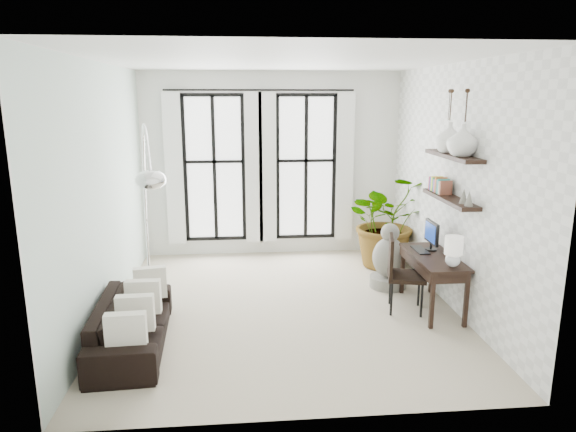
{
  "coord_description": "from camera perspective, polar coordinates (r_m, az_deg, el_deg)",
  "views": [
    {
      "loc": [
        -0.52,
        -6.46,
        2.78
      ],
      "look_at": [
        0.09,
        0.3,
        1.19
      ],
      "focal_mm": 32.0,
      "sensor_mm": 36.0,
      "label": 1
    }
  ],
  "objects": [
    {
      "name": "wall_shelves",
      "position": [
        6.85,
        17.54,
        3.74
      ],
      "size": [
        0.25,
        1.3,
        0.6
      ],
      "color": "black",
      "rests_on": "wall_right"
    },
    {
      "name": "arc_lamp",
      "position": [
        6.55,
        -15.52,
        5.14
      ],
      "size": [
        0.75,
        2.04,
        2.47
      ],
      "color": "silver",
      "rests_on": "floor"
    },
    {
      "name": "desk_chair",
      "position": [
        6.9,
        12.3,
        -5.77
      ],
      "size": [
        0.58,
        0.58,
        1.01
      ],
      "rotation": [
        0.0,
        0.0,
        -0.24
      ],
      "color": "black",
      "rests_on": "floor"
    },
    {
      "name": "plant",
      "position": [
        8.63,
        10.97,
        -0.46
      ],
      "size": [
        1.59,
        1.43,
        1.56
      ],
      "primitive_type": "imported",
      "rotation": [
        0.0,
        0.0,
        0.16
      ],
      "color": "#2D7228",
      "rests_on": "floor"
    },
    {
      "name": "vase_b",
      "position": [
        6.89,
        17.5,
        8.32
      ],
      "size": [
        0.37,
        0.37,
        0.38
      ],
      "primitive_type": "imported",
      "color": "white",
      "rests_on": "shelf_upper"
    },
    {
      "name": "windows",
      "position": [
        8.98,
        -3.07,
        5.35
      ],
      "size": [
        3.26,
        0.13,
        2.65
      ],
      "color": "white",
      "rests_on": "wall_back"
    },
    {
      "name": "wall_right",
      "position": [
        7.13,
        17.83,
        3.03
      ],
      "size": [
        0.0,
        5.0,
        5.0
      ],
      "primitive_type": "plane",
      "rotation": [
        1.57,
        0.0,
        -1.57
      ],
      "color": "white",
      "rests_on": "floor"
    },
    {
      "name": "vase_a",
      "position": [
        6.53,
        18.83,
        7.98
      ],
      "size": [
        0.37,
        0.37,
        0.38
      ],
      "primitive_type": "imported",
      "color": "white",
      "rests_on": "shelf_upper"
    },
    {
      "name": "sofa",
      "position": [
        6.18,
        -16.97,
        -11.35
      ],
      "size": [
        0.83,
        1.91,
        0.55
      ],
      "primitive_type": "imported",
      "rotation": [
        0.0,
        0.0,
        1.62
      ],
      "color": "black",
      "rests_on": "floor"
    },
    {
      "name": "ceiling",
      "position": [
        6.5,
        -0.56,
        16.9
      ],
      "size": [
        5.0,
        5.0,
        0.0
      ],
      "primitive_type": "plane",
      "color": "white",
      "rests_on": "wall_back"
    },
    {
      "name": "floor",
      "position": [
        7.05,
        -0.5,
        -10.02
      ],
      "size": [
        5.0,
        5.0,
        0.0
      ],
      "primitive_type": "plane",
      "color": "#B7A991",
      "rests_on": "ground"
    },
    {
      "name": "buddha",
      "position": [
        7.75,
        11.14,
        -4.88
      ],
      "size": [
        0.54,
        0.54,
        0.97
      ],
      "color": "gray",
      "rests_on": "floor"
    },
    {
      "name": "throw_pillows",
      "position": [
        6.07,
        -16.17,
        -9.42
      ],
      "size": [
        0.4,
        1.52,
        0.4
      ],
      "color": "silver",
      "rests_on": "sofa"
    },
    {
      "name": "wall_back",
      "position": [
        9.05,
        -1.82,
        5.69
      ],
      "size": [
        4.5,
        0.0,
        4.5
      ],
      "primitive_type": "plane",
      "rotation": [
        1.57,
        0.0,
        0.0
      ],
      "color": "white",
      "rests_on": "floor"
    },
    {
      "name": "desk",
      "position": [
        6.94,
        15.99,
        -4.73
      ],
      "size": [
        0.53,
        1.26,
        1.14
      ],
      "color": "black",
      "rests_on": "floor"
    },
    {
      "name": "wall_left",
      "position": [
        6.79,
        -19.83,
        2.4
      ],
      "size": [
        0.0,
        5.0,
        5.0
      ],
      "primitive_type": "plane",
      "rotation": [
        1.57,
        0.0,
        1.57
      ],
      "color": "silver",
      "rests_on": "floor"
    }
  ]
}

